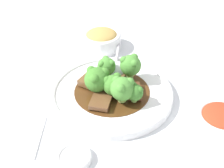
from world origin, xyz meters
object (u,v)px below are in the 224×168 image
object	(u,v)px
broccoli_floret_1	(131,65)
side_bowl_kimchi	(221,120)
broccoli_floret_3	(97,79)
side_bowl_appetizer	(102,39)
beef_strip_3	(115,81)
beef_strip_1	(101,101)
serving_spoon	(115,67)
beef_strip_0	(92,79)
sauce_dish	(74,158)
broccoli_floret_0	(122,88)
beef_strip_2	(134,91)
broccoli_floret_5	(106,66)
broccoli_floret_4	(113,85)
main_plate	(112,93)
broccoli_floret_2	(135,92)

from	to	relation	value
broccoli_floret_1	side_bowl_kimchi	world-z (taller)	broccoli_floret_1
broccoli_floret_3	side_bowl_appetizer	xyz separation A→B (m)	(-0.20, -0.04, -0.02)
beef_strip_3	broccoli_floret_3	xyz separation A→B (m)	(0.03, -0.03, 0.02)
beef_strip_1	serving_spoon	xyz separation A→B (m)	(-0.12, 0.00, 0.00)
beef_strip_0	sauce_dish	size ratio (longest dim) A/B	1.04
broccoli_floret_0	sauce_dish	distance (m)	0.17
beef_strip_0	broccoli_floret_0	bearing A→B (deg)	58.54
beef_strip_0	beef_strip_2	world-z (taller)	beef_strip_0
serving_spoon	beef_strip_0	bearing A→B (deg)	-33.43
broccoli_floret_5	side_bowl_appetizer	xyz separation A→B (m)	(-0.14, -0.05, -0.02)
sauce_dish	serving_spoon	bearing A→B (deg)	176.94
beef_strip_1	beef_strip_0	bearing A→B (deg)	-148.91
sauce_dish	broccoli_floret_3	bearing A→B (deg)	-178.10
beef_strip_1	broccoli_floret_3	world-z (taller)	broccoli_floret_3
beef_strip_0	broccoli_floret_0	xyz separation A→B (m)	(0.05, 0.08, 0.03)
broccoli_floret_0	side_bowl_kimchi	bearing A→B (deg)	84.79
serving_spoon	broccoli_floret_4	bearing A→B (deg)	10.15
beef_strip_1	broccoli_floret_3	xyz separation A→B (m)	(-0.04, -0.02, 0.02)
beef_strip_1	beef_strip_3	bearing A→B (deg)	170.12
main_plate	broccoli_floret_0	xyz separation A→B (m)	(0.03, 0.03, 0.04)
broccoli_floret_3	beef_strip_3	bearing A→B (deg)	138.44
beef_strip_3	broccoli_floret_1	distance (m)	0.05
beef_strip_1	broccoli_floret_2	distance (m)	0.07
broccoli_floret_1	beef_strip_2	bearing A→B (deg)	19.78
broccoli_floret_5	serving_spoon	world-z (taller)	broccoli_floret_5
main_plate	broccoli_floret_1	bearing A→B (deg)	148.49
beef_strip_0	beef_strip_2	xyz separation A→B (m)	(0.02, 0.10, -0.00)
beef_strip_0	broccoli_floret_2	bearing A→B (deg)	66.97
beef_strip_3	side_bowl_appetizer	world-z (taller)	side_bowl_appetizer
beef_strip_1	broccoli_floret_4	distance (m)	0.04
main_plate	beef_strip_2	bearing A→B (deg)	89.79
beef_strip_3	broccoli_floret_0	xyz separation A→B (m)	(0.05, 0.03, 0.03)
broccoli_floret_1	broccoli_floret_3	world-z (taller)	broccoli_floret_1
broccoli_floret_1	side_bowl_appetizer	xyz separation A→B (m)	(-0.15, -0.10, -0.03)
broccoli_floret_2	side_bowl_appetizer	bearing A→B (deg)	-150.38
serving_spoon	side_bowl_appetizer	world-z (taller)	side_bowl_appetizer
main_plate	broccoli_floret_0	size ratio (longest dim) A/B	4.75
broccoli_floret_2	side_bowl_appetizer	xyz separation A→B (m)	(-0.22, -0.13, -0.02)
beef_strip_0	side_bowl_kimchi	size ratio (longest dim) A/B	0.65
beef_strip_0	broccoli_floret_3	size ratio (longest dim) A/B	1.17
beef_strip_3	broccoli_floret_4	bearing A→B (deg)	8.94
serving_spoon	side_bowl_kimchi	world-z (taller)	side_bowl_kimchi
serving_spoon	sauce_dish	distance (m)	0.26
beef_strip_0	broccoli_floret_1	xyz separation A→B (m)	(-0.03, 0.08, 0.03)
beef_strip_3	broccoli_floret_2	world-z (taller)	broccoli_floret_2
beef_strip_0	beef_strip_2	bearing A→B (deg)	79.78
broccoli_floret_2	broccoli_floret_3	world-z (taller)	broccoli_floret_3
broccoli_floret_0	broccoli_floret_2	xyz separation A→B (m)	(-0.00, 0.02, -0.01)
main_plate	side_bowl_kimchi	bearing A→B (deg)	77.77
beef_strip_2	sauce_dish	distance (m)	0.20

